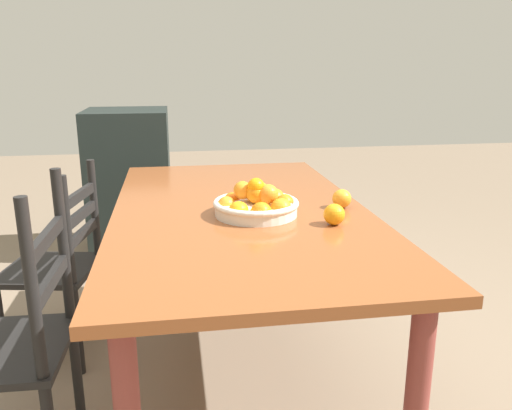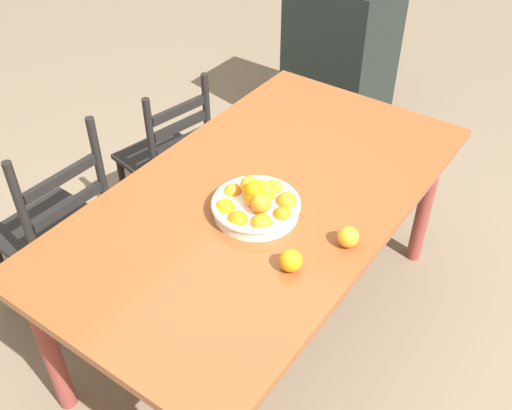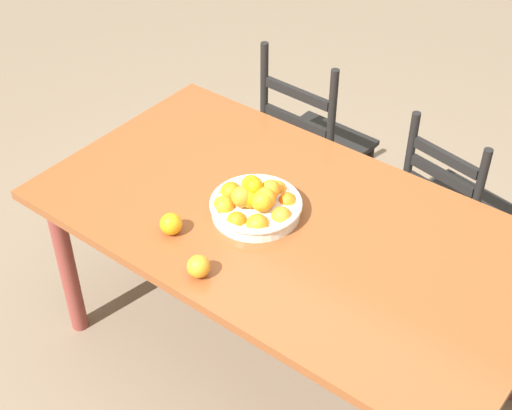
# 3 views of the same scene
# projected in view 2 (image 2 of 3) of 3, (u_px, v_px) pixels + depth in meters

# --- Properties ---
(ground_plane) EXTENTS (12.00, 12.00, 0.00)m
(ground_plane) POSITION_uv_depth(u_px,v_px,m) (261.00, 320.00, 2.78)
(ground_plane) COLOR #796653
(dining_table) EXTENTS (1.84, 1.02, 0.77)m
(dining_table) POSITION_uv_depth(u_px,v_px,m) (262.00, 210.00, 2.35)
(dining_table) COLOR brown
(dining_table) RESTS_ON ground
(chair_near_window) EXTENTS (0.46, 0.46, 0.91)m
(chair_near_window) POSITION_uv_depth(u_px,v_px,m) (169.00, 159.00, 3.05)
(chair_near_window) COLOR black
(chair_near_window) RESTS_ON ground
(chair_by_cabinet) EXTENTS (0.44, 0.44, 1.00)m
(chair_by_cabinet) POSITION_uv_depth(u_px,v_px,m) (57.00, 233.00, 2.58)
(chair_by_cabinet) COLOR black
(chair_by_cabinet) RESTS_ON ground
(cabinet) EXTENTS (0.57, 0.58, 1.02)m
(cabinet) POSITION_uv_depth(u_px,v_px,m) (341.00, 57.00, 3.80)
(cabinet) COLOR black
(cabinet) RESTS_ON ground
(fruit_bowl) EXTENTS (0.33, 0.33, 0.15)m
(fruit_bowl) POSITION_uv_depth(u_px,v_px,m) (257.00, 204.00, 2.17)
(fruit_bowl) COLOR silver
(fruit_bowl) RESTS_ON dining_table
(orange_loose_0) EXTENTS (0.08, 0.08, 0.08)m
(orange_loose_0) POSITION_uv_depth(u_px,v_px,m) (291.00, 261.00, 1.95)
(orange_loose_0) COLOR orange
(orange_loose_0) RESTS_ON dining_table
(orange_loose_1) EXTENTS (0.08, 0.08, 0.08)m
(orange_loose_1) POSITION_uv_depth(u_px,v_px,m) (348.00, 237.00, 2.04)
(orange_loose_1) COLOR orange
(orange_loose_1) RESTS_ON dining_table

